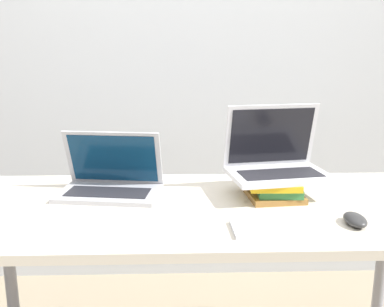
{
  "coord_description": "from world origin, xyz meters",
  "views": [
    {
      "loc": [
        -0.08,
        -1.08,
        1.31
      ],
      "look_at": [
        -0.04,
        0.37,
        0.96
      ],
      "focal_mm": 42.0,
      "sensor_mm": 36.0,
      "label": 1
    }
  ],
  "objects_px": {
    "laptop_on_books": "(276,161)",
    "wireless_keyboard": "(283,228)",
    "book_stack": "(274,187)",
    "laptop_left": "(111,181)",
    "mouse": "(355,220)"
  },
  "relations": [
    {
      "from": "laptop_on_books",
      "to": "laptop_left",
      "type": "bearing_deg",
      "value": 178.52
    },
    {
      "from": "book_stack",
      "to": "wireless_keyboard",
      "type": "bearing_deg",
      "value": -96.44
    },
    {
      "from": "book_stack",
      "to": "mouse",
      "type": "height_order",
      "value": "book_stack"
    },
    {
      "from": "laptop_left",
      "to": "laptop_on_books",
      "type": "bearing_deg",
      "value": -1.48
    },
    {
      "from": "wireless_keyboard",
      "to": "mouse",
      "type": "xyz_separation_m",
      "value": [
        0.23,
        0.03,
        0.01
      ]
    },
    {
      "from": "laptop_left",
      "to": "book_stack",
      "type": "relative_size",
      "value": 1.64
    },
    {
      "from": "book_stack",
      "to": "laptop_on_books",
      "type": "distance_m",
      "value": 0.09
    },
    {
      "from": "laptop_left",
      "to": "mouse",
      "type": "xyz_separation_m",
      "value": [
        0.78,
        -0.32,
        -0.03
      ]
    },
    {
      "from": "laptop_on_books",
      "to": "wireless_keyboard",
      "type": "height_order",
      "value": "laptop_on_books"
    },
    {
      "from": "laptop_left",
      "to": "mouse",
      "type": "height_order",
      "value": "laptop_left"
    },
    {
      "from": "book_stack",
      "to": "laptop_on_books",
      "type": "height_order",
      "value": "laptop_on_books"
    },
    {
      "from": "laptop_left",
      "to": "book_stack",
      "type": "distance_m",
      "value": 0.59
    },
    {
      "from": "mouse",
      "to": "laptop_on_books",
      "type": "bearing_deg",
      "value": 120.4
    },
    {
      "from": "laptop_left",
      "to": "laptop_on_books",
      "type": "height_order",
      "value": "laptop_on_books"
    },
    {
      "from": "laptop_on_books",
      "to": "wireless_keyboard",
      "type": "relative_size",
      "value": 1.25
    }
  ]
}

